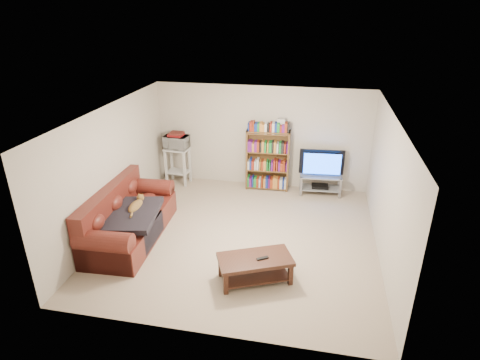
% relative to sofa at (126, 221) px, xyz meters
% --- Properties ---
extents(floor, '(5.00, 5.00, 0.00)m').
position_rel_sofa_xyz_m(floor, '(2.11, 0.42, -0.35)').
color(floor, '#BFA98E').
rests_on(floor, ground).
extents(ceiling, '(5.00, 5.00, 0.00)m').
position_rel_sofa_xyz_m(ceiling, '(2.11, 0.42, 2.05)').
color(ceiling, white).
rests_on(ceiling, ground).
extents(wall_back, '(5.00, 0.00, 5.00)m').
position_rel_sofa_xyz_m(wall_back, '(2.11, 2.92, 0.85)').
color(wall_back, beige).
rests_on(wall_back, ground).
extents(wall_front, '(5.00, 0.00, 5.00)m').
position_rel_sofa_xyz_m(wall_front, '(2.11, -2.08, 0.85)').
color(wall_front, beige).
rests_on(wall_front, ground).
extents(wall_left, '(0.00, 5.00, 5.00)m').
position_rel_sofa_xyz_m(wall_left, '(-0.39, 0.42, 0.85)').
color(wall_left, beige).
rests_on(wall_left, ground).
extents(wall_right, '(0.00, 5.00, 5.00)m').
position_rel_sofa_xyz_m(wall_right, '(4.61, 0.42, 0.85)').
color(wall_right, beige).
rests_on(wall_right, ground).
extents(sofa, '(1.12, 2.40, 1.00)m').
position_rel_sofa_xyz_m(sofa, '(0.00, 0.00, 0.00)').
color(sofa, '#5D1F18').
rests_on(sofa, floor).
extents(blanket, '(1.05, 1.28, 0.19)m').
position_rel_sofa_xyz_m(blanket, '(0.20, -0.15, 0.23)').
color(blanket, black).
rests_on(blanket, sofa).
extents(cat, '(0.29, 0.65, 0.19)m').
position_rel_sofa_xyz_m(cat, '(0.19, 0.06, 0.29)').
color(cat, brown).
rests_on(cat, sofa).
extents(coffee_table, '(1.29, 0.99, 0.42)m').
position_rel_sofa_xyz_m(coffee_table, '(2.58, -0.81, -0.05)').
color(coffee_table, '#3B1E14').
rests_on(coffee_table, floor).
extents(remote, '(0.19, 0.15, 0.02)m').
position_rel_sofa_xyz_m(remote, '(2.70, -0.81, 0.08)').
color(remote, black).
rests_on(remote, coffee_table).
extents(tv_stand, '(0.97, 0.49, 0.47)m').
position_rel_sofa_xyz_m(tv_stand, '(3.54, 2.63, -0.03)').
color(tv_stand, '#999EA3').
rests_on(tv_stand, floor).
extents(television, '(1.02, 0.20, 0.58)m').
position_rel_sofa_xyz_m(television, '(3.54, 2.63, 0.41)').
color(television, black).
rests_on(television, tv_stand).
extents(dvd_player, '(0.39, 0.29, 0.06)m').
position_rel_sofa_xyz_m(dvd_player, '(3.54, 2.63, -0.16)').
color(dvd_player, black).
rests_on(dvd_player, tv_stand).
extents(bookshelf, '(1.01, 0.35, 1.44)m').
position_rel_sofa_xyz_m(bookshelf, '(2.30, 2.69, 0.39)').
color(bookshelf, brown).
rests_on(bookshelf, floor).
extents(shelf_clutter, '(0.73, 0.25, 0.28)m').
position_rel_sofa_xyz_m(shelf_clutter, '(2.39, 2.71, 1.19)').
color(shelf_clutter, silver).
rests_on(shelf_clutter, bookshelf).
extents(microwave_stand, '(0.60, 0.46, 0.91)m').
position_rel_sofa_xyz_m(microwave_stand, '(0.12, 2.58, 0.23)').
color(microwave_stand, silver).
rests_on(microwave_stand, floor).
extents(microwave, '(0.59, 0.42, 0.31)m').
position_rel_sofa_xyz_m(microwave, '(0.12, 2.58, 0.71)').
color(microwave, silver).
rests_on(microwave, microwave_stand).
extents(game_boxes, '(0.35, 0.31, 0.05)m').
position_rel_sofa_xyz_m(game_boxes, '(0.12, 2.58, 0.89)').
color(game_boxes, maroon).
rests_on(game_boxes, microwave).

